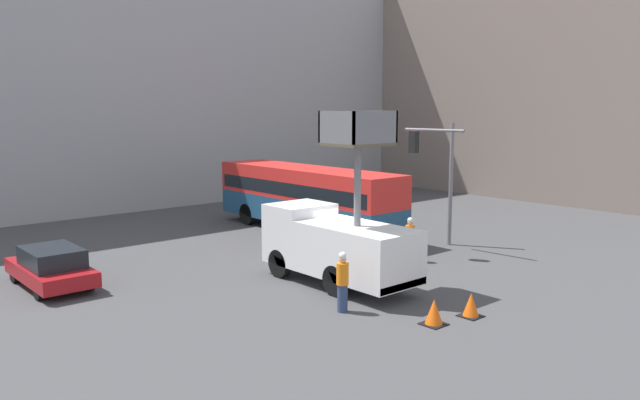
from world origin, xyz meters
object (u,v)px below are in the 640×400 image
Objects in this scene: utility_truck at (337,242)px; traffic_cone_mid_road at (434,313)px; road_worker_near_truck at (343,282)px; traffic_cone_near_truck at (471,305)px; traffic_light_pole at (438,164)px; city_bus at (307,194)px; parked_car_curbside at (51,267)px; road_worker_directing at (410,239)px.

traffic_cone_mid_road is (-0.70, -4.94, -1.18)m from utility_truck.
road_worker_near_truck reaches higher than traffic_cone_near_truck.
road_worker_near_truck is 2.60× the size of traffic_cone_near_truck.
traffic_cone_mid_road is (-7.82, -6.16, -3.41)m from traffic_light_pole.
traffic_light_pole is 10.12m from road_worker_near_truck.
city_bus reaches higher than parked_car_curbside.
traffic_cone_mid_road is (-1.40, 0.29, 0.02)m from traffic_cone_near_truck.
parked_car_curbside reaches higher than traffic_cone_near_truck.
traffic_cone_near_truck is (-6.42, -6.44, -3.43)m from traffic_light_pole.
traffic_light_pole is 9.72m from traffic_cone_near_truck.
road_worker_directing is at bearing 11.07° from road_worker_near_truck.
utility_truck is at bearing 97.72° from traffic_cone_near_truck.
road_worker_near_truck is 7.00m from road_worker_directing.
utility_truck is 5.12m from traffic_cone_mid_road.
traffic_cone_mid_road is at bearing 142.15° from city_bus.
city_bus reaches higher than traffic_cone_near_truck.
parked_car_curbside is at bearing 83.81° from city_bus.
road_worker_directing reaches higher than traffic_cone_near_truck.
traffic_light_pole is at bearing 38.21° from traffic_cone_mid_road.
road_worker_directing is 2.38× the size of traffic_cone_mid_road.
road_worker_directing is 6.86m from traffic_cone_near_truck.
road_worker_near_truck is at bearing -55.95° from parked_car_curbside.
road_worker_directing is 13.58m from parked_car_curbside.
traffic_cone_near_truck is at bearing 147.92° from city_bus.
traffic_cone_near_truck is 14.31m from parked_car_curbside.
utility_truck reaches higher than traffic_light_pole.
road_worker_directing is at bearing 56.35° from traffic_cone_near_truck.
traffic_light_pole is 7.65× the size of traffic_cone_near_truck.
utility_truck is 1.42× the size of parked_car_curbside.
city_bus is 7.18m from traffic_light_pole.
parked_car_curbside is (-12.26, 5.84, -0.19)m from road_worker_directing.
traffic_light_pole is at bearing 8.89° from road_worker_near_truck.
city_bus reaches higher than traffic_cone_mid_road.
traffic_cone_mid_road is at bearing 168.50° from traffic_cone_near_truck.
city_bus reaches higher than road_worker_directing.
parked_car_curbside is at bearing 126.30° from traffic_cone_near_truck.
traffic_light_pole is 16.03m from parked_car_curbside.
traffic_light_pole reaches higher than city_bus.
parked_car_curbside is at bearing 111.39° from road_worker_near_truck.
utility_truck is 4.56m from road_worker_directing.
road_worker_near_truck is (-1.91, -2.35, -0.59)m from utility_truck.
city_bus is at bearing 71.05° from traffic_cone_near_truck.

